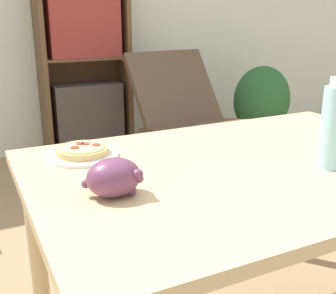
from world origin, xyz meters
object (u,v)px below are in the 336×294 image
Objects in this scene: potted_plant_floor at (262,104)px; drink_bottle at (332,126)px; pizza_on_plate at (83,152)px; grape_bunch at (114,178)px; bookshelf at (85,67)px; lounge_chair_far at (186,133)px.

drink_bottle is at bearing -124.44° from potted_plant_floor.
pizza_on_plate is 0.32× the size of potted_plant_floor.
pizza_on_plate is 1.58× the size of grape_bunch.
potted_plant_floor is at bearing 44.40° from grape_bunch.
potted_plant_floor is (1.47, -0.49, -0.35)m from bookshelf.
bookshelf is 1.59m from potted_plant_floor.
lounge_chair_far is (1.18, 1.47, -0.45)m from pizza_on_plate.
bookshelf is at bearing 74.31° from pizza_on_plate.
drink_bottle reaches higher than pizza_on_plate.
pizza_on_plate is 0.76m from drink_bottle.
lounge_chair_far reaches higher than grape_bunch.
lounge_chair_far is (0.56, 1.89, -0.56)m from drink_bottle.
potted_plant_floor is (1.47, 2.14, -0.46)m from drink_bottle.
grape_bunch is 0.09× the size of bookshelf.
lounge_chair_far reaches higher than pizza_on_plate.
pizza_on_plate is at bearing -105.69° from bookshelf.
drink_bottle is 0.37× the size of potted_plant_floor.
lounge_chair_far is at bearing -164.44° from potted_plant_floor.
drink_bottle is (0.63, -0.09, 0.08)m from grape_bunch.
potted_plant_floor is (2.09, 1.73, -0.35)m from pizza_on_plate.
lounge_chair_far is 0.54× the size of bookshelf.
grape_bunch is at bearing -128.41° from lounge_chair_far.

